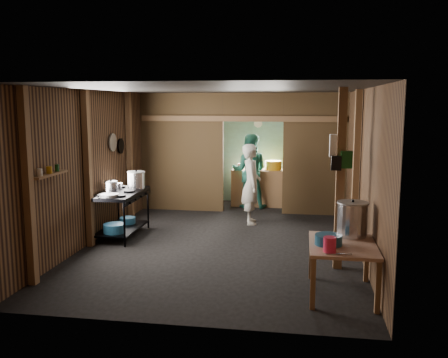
% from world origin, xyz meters
% --- Properties ---
extents(floor, '(4.50, 7.00, 0.00)m').
position_xyz_m(floor, '(0.00, 0.00, 0.00)').
color(floor, black).
rests_on(floor, ground).
extents(ceiling, '(4.50, 7.00, 0.00)m').
position_xyz_m(ceiling, '(0.00, 0.00, 2.60)').
color(ceiling, '#2B2825').
rests_on(ceiling, ground).
extents(wall_back, '(4.50, 0.00, 2.60)m').
position_xyz_m(wall_back, '(0.00, 3.50, 1.30)').
color(wall_back, brown).
rests_on(wall_back, ground).
extents(wall_front, '(4.50, 0.00, 2.60)m').
position_xyz_m(wall_front, '(0.00, -3.50, 1.30)').
color(wall_front, brown).
rests_on(wall_front, ground).
extents(wall_left, '(0.00, 7.00, 2.60)m').
position_xyz_m(wall_left, '(-2.25, 0.00, 1.30)').
color(wall_left, brown).
rests_on(wall_left, ground).
extents(wall_right, '(0.00, 7.00, 2.60)m').
position_xyz_m(wall_right, '(2.25, 0.00, 1.30)').
color(wall_right, brown).
rests_on(wall_right, ground).
extents(partition_left, '(1.85, 0.10, 2.60)m').
position_xyz_m(partition_left, '(-1.32, 2.20, 1.30)').
color(partition_left, '#523A1C').
rests_on(partition_left, floor).
extents(partition_right, '(1.35, 0.10, 2.60)m').
position_xyz_m(partition_right, '(1.57, 2.20, 1.30)').
color(partition_right, '#523A1C').
rests_on(partition_right, floor).
extents(partition_header, '(1.30, 0.10, 0.60)m').
position_xyz_m(partition_header, '(0.25, 2.20, 2.30)').
color(partition_header, '#523A1C').
rests_on(partition_header, wall_back).
extents(turquoise_panel, '(4.40, 0.06, 2.50)m').
position_xyz_m(turquoise_panel, '(0.00, 3.44, 1.25)').
color(turquoise_panel, '#77B8B3').
rests_on(turquoise_panel, wall_back).
extents(back_counter, '(1.20, 0.50, 0.85)m').
position_xyz_m(back_counter, '(0.30, 2.95, 0.42)').
color(back_counter, brown).
rests_on(back_counter, floor).
extents(wall_clock, '(0.20, 0.03, 0.20)m').
position_xyz_m(wall_clock, '(0.25, 3.40, 1.90)').
color(wall_clock, white).
rests_on(wall_clock, wall_back).
extents(post_left_a, '(0.10, 0.12, 2.60)m').
position_xyz_m(post_left_a, '(-2.18, -2.60, 1.30)').
color(post_left_a, brown).
rests_on(post_left_a, floor).
extents(post_left_b, '(0.10, 0.12, 2.60)m').
position_xyz_m(post_left_b, '(-2.18, -0.80, 1.30)').
color(post_left_b, brown).
rests_on(post_left_b, floor).
extents(post_left_c, '(0.10, 0.12, 2.60)m').
position_xyz_m(post_left_c, '(-2.18, 1.20, 1.30)').
color(post_left_c, brown).
rests_on(post_left_c, floor).
extents(post_right, '(0.10, 0.12, 2.60)m').
position_xyz_m(post_right, '(2.18, -0.20, 1.30)').
color(post_right, brown).
rests_on(post_right, floor).
extents(post_free, '(0.12, 0.12, 2.60)m').
position_xyz_m(post_free, '(1.85, -1.30, 1.30)').
color(post_free, brown).
rests_on(post_free, floor).
extents(cross_beam, '(4.40, 0.12, 0.12)m').
position_xyz_m(cross_beam, '(0.00, 2.15, 2.05)').
color(cross_beam, brown).
rests_on(cross_beam, wall_left).
extents(pan_lid_big, '(0.03, 0.34, 0.34)m').
position_xyz_m(pan_lid_big, '(-2.21, 0.40, 1.65)').
color(pan_lid_big, '#989898').
rests_on(pan_lid_big, wall_left).
extents(pan_lid_small, '(0.03, 0.30, 0.30)m').
position_xyz_m(pan_lid_small, '(-2.21, 0.80, 1.55)').
color(pan_lid_small, black).
rests_on(pan_lid_small, wall_left).
extents(wall_shelf, '(0.14, 0.80, 0.03)m').
position_xyz_m(wall_shelf, '(-2.15, -2.10, 1.40)').
color(wall_shelf, brown).
rests_on(wall_shelf, wall_left).
extents(jar_white, '(0.07, 0.07, 0.10)m').
position_xyz_m(jar_white, '(-2.15, -2.35, 1.47)').
color(jar_white, white).
rests_on(jar_white, wall_shelf).
extents(jar_yellow, '(0.08, 0.08, 0.10)m').
position_xyz_m(jar_yellow, '(-2.15, -2.10, 1.47)').
color(jar_yellow, '#BF8414').
rests_on(jar_yellow, wall_shelf).
extents(jar_green, '(0.06, 0.06, 0.10)m').
position_xyz_m(jar_green, '(-2.15, -1.88, 1.47)').
color(jar_green, '#124517').
rests_on(jar_green, wall_shelf).
extents(bag_white, '(0.22, 0.15, 0.32)m').
position_xyz_m(bag_white, '(1.80, -1.22, 1.78)').
color(bag_white, white).
rests_on(bag_white, post_free).
extents(bag_green, '(0.16, 0.12, 0.24)m').
position_xyz_m(bag_green, '(1.92, -1.36, 1.60)').
color(bag_green, '#124517').
rests_on(bag_green, post_free).
extents(bag_black, '(0.14, 0.10, 0.20)m').
position_xyz_m(bag_black, '(1.78, -1.38, 1.55)').
color(bag_black, black).
rests_on(bag_black, post_free).
extents(gas_range, '(0.71, 1.39, 0.82)m').
position_xyz_m(gas_range, '(-1.88, -0.15, 0.41)').
color(gas_range, black).
rests_on(gas_range, floor).
extents(prep_table, '(0.81, 1.11, 0.66)m').
position_xyz_m(prep_table, '(1.83, -2.32, 0.33)').
color(prep_table, tan).
rests_on(prep_table, floor).
extents(stove_pot_large, '(0.34, 0.34, 0.34)m').
position_xyz_m(stove_pot_large, '(-1.71, 0.23, 0.97)').
color(stove_pot_large, silver).
rests_on(stove_pot_large, gas_range).
extents(stove_pot_med, '(0.25, 0.25, 0.21)m').
position_xyz_m(stove_pot_med, '(-2.05, -0.16, 0.90)').
color(stove_pot_med, silver).
rests_on(stove_pot_med, gas_range).
extents(stove_saucepan, '(0.20, 0.20, 0.09)m').
position_xyz_m(stove_saucepan, '(-2.05, 0.20, 0.87)').
color(stove_saucepan, silver).
rests_on(stove_saucepan, gas_range).
extents(frying_pan, '(0.44, 0.59, 0.07)m').
position_xyz_m(frying_pan, '(-1.88, -0.64, 0.84)').
color(frying_pan, '#989898').
rests_on(frying_pan, gas_range).
extents(blue_tub_front, '(0.38, 0.38, 0.15)m').
position_xyz_m(blue_tub_front, '(-1.88, -0.50, 0.24)').
color(blue_tub_front, navy).
rests_on(blue_tub_front, gas_range).
extents(blue_tub_back, '(0.29, 0.29, 0.12)m').
position_xyz_m(blue_tub_back, '(-1.88, 0.17, 0.22)').
color(blue_tub_back, navy).
rests_on(blue_tub_back, gas_range).
extents(stock_pot, '(0.46, 0.46, 0.48)m').
position_xyz_m(stock_pot, '(1.97, -1.95, 0.88)').
color(stock_pot, silver).
rests_on(stock_pot, prep_table).
extents(wash_basin, '(0.39, 0.39, 0.13)m').
position_xyz_m(wash_basin, '(1.65, -2.40, 0.72)').
color(wash_basin, navy).
rests_on(wash_basin, prep_table).
extents(pink_bucket, '(0.16, 0.16, 0.18)m').
position_xyz_m(pink_bucket, '(1.65, -2.70, 0.75)').
color(pink_bucket, '#F12854').
rests_on(pink_bucket, prep_table).
extents(knife, '(0.30, 0.07, 0.01)m').
position_xyz_m(knife, '(1.75, -2.78, 0.66)').
color(knife, silver).
rests_on(knife, prep_table).
extents(yellow_tub, '(0.38, 0.38, 0.21)m').
position_xyz_m(yellow_tub, '(0.65, 2.95, 0.96)').
color(yellow_tub, '#BF8414').
rests_on(yellow_tub, back_counter).
extents(red_cup, '(0.11, 0.11, 0.13)m').
position_xyz_m(red_cup, '(-0.12, 2.95, 0.92)').
color(red_cup, '#B53E30').
rests_on(red_cup, back_counter).
extents(cook, '(0.48, 0.64, 1.59)m').
position_xyz_m(cook, '(0.32, 1.19, 0.80)').
color(cook, beige).
rests_on(cook, floor).
extents(worker_back, '(0.83, 0.65, 1.69)m').
position_xyz_m(worker_back, '(0.13, 2.70, 0.85)').
color(worker_back, '#236B58').
rests_on(worker_back, floor).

